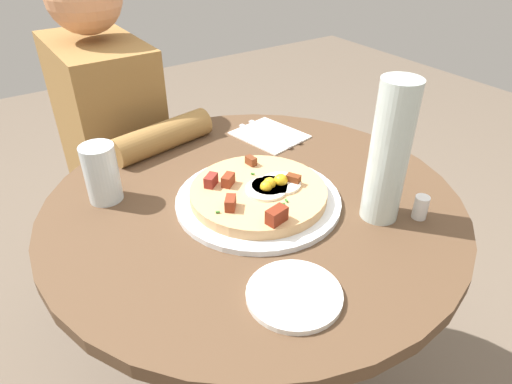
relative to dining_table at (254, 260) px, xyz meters
name	(u,v)px	position (x,y,z in m)	size (l,w,h in m)	color
dining_table	(254,260)	(0.00, 0.00, 0.00)	(0.86, 0.86, 0.72)	brown
person_seated	(120,179)	(-0.58, -0.11, -0.04)	(0.52, 0.33, 1.14)	#2D2D33
pizza_plate	(259,200)	(0.02, 0.00, 0.18)	(0.33, 0.33, 0.01)	white
breakfast_pizza	(260,192)	(0.02, 0.00, 0.20)	(0.28, 0.28, 0.05)	tan
bread_plate	(294,295)	(0.26, -0.10, 0.18)	(0.15, 0.15, 0.01)	white
napkin	(269,135)	(-0.22, 0.20, 0.17)	(0.17, 0.14, 0.00)	white
fork	(265,136)	(-0.21, 0.18, 0.18)	(0.18, 0.01, 0.01)	silver
knife	(274,131)	(-0.22, 0.21, 0.18)	(0.18, 0.01, 0.01)	silver
water_glass	(102,173)	(-0.17, -0.25, 0.23)	(0.07, 0.07, 0.12)	silver
water_bottle	(389,153)	(0.18, 0.17, 0.31)	(0.07, 0.07, 0.27)	silver
salt_shaker	(421,207)	(0.23, 0.23, 0.19)	(0.03, 0.03, 0.05)	white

